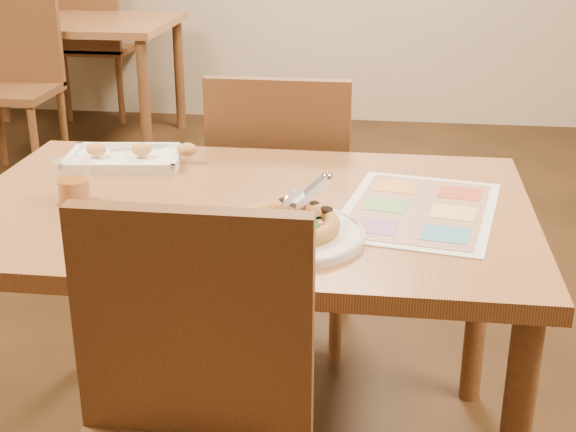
# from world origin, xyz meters

# --- Properties ---
(dining_table) EXTENTS (1.30, 0.85, 0.72)m
(dining_table) POSITION_xyz_m (0.00, 0.00, 0.63)
(dining_table) COLOR #97643C
(dining_table) RESTS_ON ground
(chair_near) EXTENTS (0.42, 0.42, 0.47)m
(chair_near) POSITION_xyz_m (0.00, -0.60, 0.57)
(chair_near) COLOR brown
(chair_near) RESTS_ON ground
(chair_far) EXTENTS (0.42, 0.42, 0.47)m
(chair_far) POSITION_xyz_m (-0.00, 0.60, 0.57)
(chair_far) COLOR brown
(chair_far) RESTS_ON ground
(bg_table) EXTENTS (1.30, 0.85, 0.72)m
(bg_table) POSITION_xyz_m (-1.60, 2.80, 0.63)
(bg_table) COLOR #97643C
(bg_table) RESTS_ON ground
(bg_chair_near) EXTENTS (0.42, 0.42, 0.47)m
(bg_chair_near) POSITION_xyz_m (-1.60, 2.20, 0.57)
(bg_chair_near) COLOR brown
(bg_chair_near) RESTS_ON ground
(bg_chair_far) EXTENTS (0.42, 0.42, 0.47)m
(bg_chair_far) POSITION_xyz_m (-1.60, 3.30, 0.57)
(bg_chair_far) COLOR brown
(bg_chair_far) RESTS_ON ground
(plate) EXTENTS (0.34, 0.34, 0.02)m
(plate) POSITION_xyz_m (0.12, -0.19, 0.73)
(plate) COLOR silver
(plate) RESTS_ON dining_table
(pizza) EXTENTS (0.22, 0.22, 0.03)m
(pizza) POSITION_xyz_m (0.12, -0.19, 0.75)
(pizza) COLOR #BF8F41
(pizza) RESTS_ON plate
(pizza_cutter) EXTENTS (0.09, 0.12, 0.08)m
(pizza_cutter) POSITION_xyz_m (0.16, -0.16, 0.80)
(pizza_cutter) COLOR silver
(pizza_cutter) RESTS_ON pizza
(appetizer_tray) EXTENTS (0.35, 0.24, 0.06)m
(appetizer_tray) POSITION_xyz_m (-0.36, 0.25, 0.73)
(appetizer_tray) COLOR white
(appetizer_tray) RESTS_ON dining_table
(glass_tumbler) EXTENTS (0.08, 0.08, 0.10)m
(glass_tumbler) POSITION_xyz_m (-0.39, -0.05, 0.76)
(glass_tumbler) COLOR #90440B
(glass_tumbler) RESTS_ON dining_table
(menu) EXTENTS (0.40, 0.51, 0.00)m
(menu) POSITION_xyz_m (0.39, 0.00, 0.72)
(menu) COLOR silver
(menu) RESTS_ON dining_table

